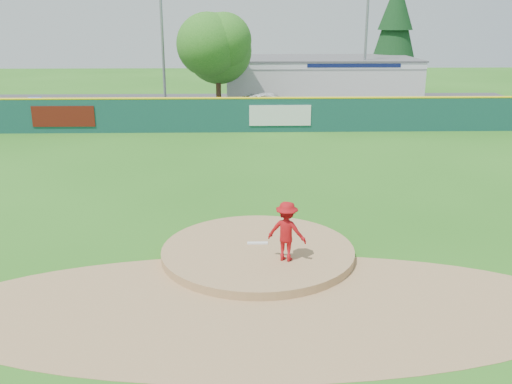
{
  "coord_description": "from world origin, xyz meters",
  "views": [
    {
      "loc": [
        -0.46,
        -15.08,
        6.64
      ],
      "look_at": [
        0.0,
        2.0,
        1.3
      ],
      "focal_mm": 40.0,
      "sensor_mm": 36.0,
      "label": 1
    }
  ],
  "objects_px": {
    "conifer_tree": "(395,28)",
    "light_pole_left": "(162,23)",
    "deciduous_tree": "(218,46)",
    "playground_slide": "(34,108)",
    "pool_building_grp": "(320,78)",
    "light_pole_right": "(366,30)",
    "pitcher": "(287,231)",
    "van": "(271,104)"
  },
  "relations": [
    {
      "from": "conifer_tree",
      "to": "light_pole_right",
      "type": "relative_size",
      "value": 0.95
    },
    {
      "from": "conifer_tree",
      "to": "light_pole_left",
      "type": "height_order",
      "value": "light_pole_left"
    },
    {
      "from": "playground_slide",
      "to": "light_pole_left",
      "type": "distance_m",
      "value": 10.57
    },
    {
      "from": "light_pole_right",
      "to": "light_pole_left",
      "type": "bearing_deg",
      "value": -172.41
    },
    {
      "from": "pool_building_grp",
      "to": "deciduous_tree",
      "type": "xyz_separation_m",
      "value": [
        -8.0,
        -6.99,
        2.89
      ]
    },
    {
      "from": "van",
      "to": "conifer_tree",
      "type": "relative_size",
      "value": 0.54
    },
    {
      "from": "deciduous_tree",
      "to": "light_pole_right",
      "type": "bearing_deg",
      "value": 19.98
    },
    {
      "from": "van",
      "to": "pool_building_grp",
      "type": "xyz_separation_m",
      "value": [
        4.4,
        7.68,
        0.93
      ]
    },
    {
      "from": "pitcher",
      "to": "light_pole_right",
      "type": "relative_size",
      "value": 0.17
    },
    {
      "from": "light_pole_left",
      "to": "light_pole_right",
      "type": "xyz_separation_m",
      "value": [
        15.0,
        2.0,
        -0.51
      ]
    },
    {
      "from": "pitcher",
      "to": "conifer_tree",
      "type": "bearing_deg",
      "value": -86.89
    },
    {
      "from": "van",
      "to": "playground_slide",
      "type": "relative_size",
      "value": 2.12
    },
    {
      "from": "pitcher",
      "to": "conifer_tree",
      "type": "distance_m",
      "value": 39.08
    },
    {
      "from": "pitcher",
      "to": "light_pole_right",
      "type": "xyz_separation_m",
      "value": [
        8.25,
        29.84,
        4.47
      ]
    },
    {
      "from": "conifer_tree",
      "to": "light_pole_left",
      "type": "relative_size",
      "value": 0.86
    },
    {
      "from": "pitcher",
      "to": "deciduous_tree",
      "type": "height_order",
      "value": "deciduous_tree"
    },
    {
      "from": "pool_building_grp",
      "to": "light_pole_right",
      "type": "distance_m",
      "value": 5.75
    },
    {
      "from": "van",
      "to": "playground_slide",
      "type": "bearing_deg",
      "value": 96.63
    },
    {
      "from": "pitcher",
      "to": "playground_slide",
      "type": "distance_m",
      "value": 28.28
    },
    {
      "from": "playground_slide",
      "to": "light_pole_right",
      "type": "xyz_separation_m",
      "value": [
        23.24,
        5.87,
        4.86
      ]
    },
    {
      "from": "van",
      "to": "light_pole_right",
      "type": "relative_size",
      "value": 0.52
    },
    {
      "from": "pool_building_grp",
      "to": "deciduous_tree",
      "type": "distance_m",
      "value": 11.01
    },
    {
      "from": "pool_building_grp",
      "to": "playground_slide",
      "type": "relative_size",
      "value": 6.26
    },
    {
      "from": "deciduous_tree",
      "to": "light_pole_right",
      "type": "relative_size",
      "value": 0.74
    },
    {
      "from": "deciduous_tree",
      "to": "conifer_tree",
      "type": "relative_size",
      "value": 0.77
    },
    {
      "from": "pool_building_grp",
      "to": "conifer_tree",
      "type": "height_order",
      "value": "conifer_tree"
    },
    {
      "from": "pool_building_grp",
      "to": "conifer_tree",
      "type": "xyz_separation_m",
      "value": [
        7.0,
        4.01,
        3.88
      ]
    },
    {
      "from": "conifer_tree",
      "to": "light_pole_right",
      "type": "bearing_deg",
      "value": -119.74
    },
    {
      "from": "pitcher",
      "to": "playground_slide",
      "type": "xyz_separation_m",
      "value": [
        -14.98,
        23.98,
        -0.4
      ]
    },
    {
      "from": "playground_slide",
      "to": "deciduous_tree",
      "type": "distance_m",
      "value": 12.97
    },
    {
      "from": "light_pole_left",
      "to": "playground_slide",
      "type": "bearing_deg",
      "value": -154.86
    },
    {
      "from": "playground_slide",
      "to": "deciduous_tree",
      "type": "height_order",
      "value": "deciduous_tree"
    },
    {
      "from": "deciduous_tree",
      "to": "light_pole_left",
      "type": "height_order",
      "value": "light_pole_left"
    },
    {
      "from": "pool_building_grp",
      "to": "light_pole_right",
      "type": "height_order",
      "value": "light_pole_right"
    },
    {
      "from": "van",
      "to": "light_pole_right",
      "type": "height_order",
      "value": "light_pole_right"
    },
    {
      "from": "pitcher",
      "to": "light_pole_right",
      "type": "distance_m",
      "value": 31.28
    },
    {
      "from": "pitcher",
      "to": "pool_building_grp",
      "type": "bearing_deg",
      "value": -77.58
    },
    {
      "from": "playground_slide",
      "to": "conifer_tree",
      "type": "relative_size",
      "value": 0.26
    },
    {
      "from": "deciduous_tree",
      "to": "van",
      "type": "bearing_deg",
      "value": -10.78
    },
    {
      "from": "pitcher",
      "to": "van",
      "type": "distance_m",
      "value": 25.17
    },
    {
      "from": "deciduous_tree",
      "to": "playground_slide",
      "type": "bearing_deg",
      "value": -171.33
    },
    {
      "from": "light_pole_left",
      "to": "light_pole_right",
      "type": "height_order",
      "value": "light_pole_left"
    }
  ]
}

